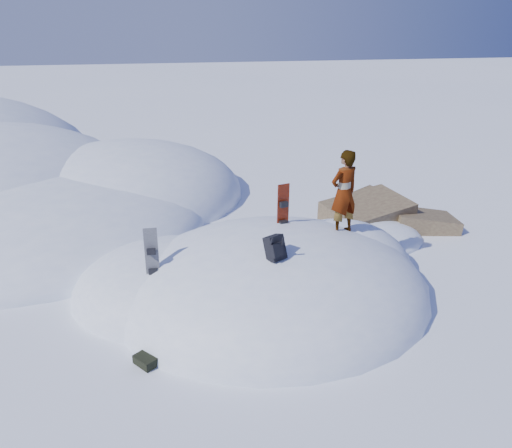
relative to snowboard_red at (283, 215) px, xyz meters
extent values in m
plane|color=white|center=(-0.37, -0.72, -1.62)|extent=(120.00, 120.00, 0.00)
ellipsoid|color=white|center=(-0.37, -0.72, -1.62)|extent=(7.00, 6.00, 3.00)
ellipsoid|color=white|center=(-2.57, -0.12, -1.62)|extent=(4.40, 4.00, 2.20)
ellipsoid|color=white|center=(1.43, 0.08, -1.62)|extent=(3.60, 3.20, 2.50)
ellipsoid|color=white|center=(-6.37, 4.28, -1.62)|extent=(10.00, 9.00, 2.80)
ellipsoid|color=white|center=(-3.87, 6.78, -1.62)|extent=(8.00, 8.00, 3.60)
ellipsoid|color=white|center=(-5.87, 3.28, -1.62)|extent=(6.00, 5.00, 1.80)
cube|color=olive|center=(3.23, 2.68, -1.52)|extent=(2.82, 2.41, 1.62)
cube|color=olive|center=(4.83, 2.28, -1.72)|extent=(2.16, 1.80, 1.33)
cube|color=olive|center=(3.83, 3.88, -1.62)|extent=(2.08, 2.01, 1.10)
ellipsoid|color=white|center=(2.83, 1.68, -1.62)|extent=(3.20, 2.40, 1.00)
cube|color=#B42709|center=(0.00, 0.02, -0.02)|extent=(0.29, 0.13, 1.52)
cube|color=black|center=(0.00, -0.05, 0.28)|extent=(0.20, 0.15, 0.12)
cube|color=black|center=(0.00, -0.05, -0.17)|extent=(0.20, 0.15, 0.12)
cube|color=black|center=(-2.93, -0.94, -0.45)|extent=(0.28, 0.27, 1.45)
cube|color=black|center=(-2.93, -1.00, -0.16)|extent=(0.18, 0.12, 0.13)
cube|color=black|center=(-2.93, -1.00, -0.60)|extent=(0.18, 0.12, 0.13)
cube|color=black|center=(-0.56, -1.63, 0.00)|extent=(0.48, 0.49, 0.53)
cube|color=black|center=(-0.56, -1.78, 0.03)|extent=(0.30, 0.27, 0.29)
cylinder|color=black|center=(-0.67, -1.76, 0.13)|extent=(0.04, 0.19, 0.36)
cylinder|color=black|center=(-0.45, -1.76, 0.13)|extent=(0.04, 0.19, 0.36)
cube|color=black|center=(-3.00, -2.52, -1.52)|extent=(0.73, 0.70, 0.17)
cube|color=black|center=(-2.72, -2.33, -1.45)|extent=(0.34, 0.25, 0.11)
imported|color=slate|center=(1.29, -0.32, 0.57)|extent=(0.82, 0.68, 1.92)
camera|label=1|loc=(-2.59, -10.12, 4.16)|focal=35.00mm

